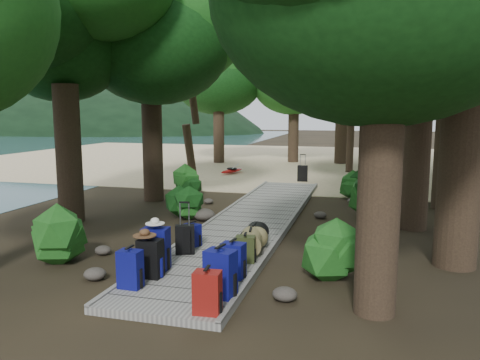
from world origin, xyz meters
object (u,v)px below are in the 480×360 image
(kayak, at_px, (232,170))
(sun_lounger, at_px, (392,173))
(backpack_left_c, at_px, (156,246))
(backpack_left_b, at_px, (150,256))
(suitcase_on_boardwalk, at_px, (185,239))
(backpack_left_d, at_px, (192,234))
(backpack_right_a, at_px, (207,290))
(duffel_right_khaki, at_px, (251,242))
(lone_suitcase_on_sand, at_px, (303,173))
(duffel_right_black, at_px, (254,236))
(backpack_left_a, at_px, (130,267))
(backpack_right_d, at_px, (245,248))
(backpack_right_b, at_px, (220,271))
(backpack_right_c, at_px, (233,258))

(kayak, distance_m, sun_lounger, 6.90)
(kayak, bearing_deg, backpack_left_c, -62.20)
(backpack_left_b, xyz_separation_m, backpack_left_c, (-0.08, 0.39, 0.05))
(backpack_left_b, bearing_deg, suitcase_on_boardwalk, 88.50)
(backpack_left_d, height_order, backpack_right_a, backpack_right_a)
(backpack_left_d, relative_size, duffel_right_khaki, 0.73)
(lone_suitcase_on_sand, bearing_deg, duffel_right_black, -93.05)
(backpack_left_a, relative_size, backpack_right_d, 1.25)
(backpack_left_d, xyz_separation_m, sun_lounger, (4.37, 11.12, -0.04))
(backpack_left_c, bearing_deg, duffel_right_black, 49.60)
(duffel_right_khaki, bearing_deg, backpack_right_a, -97.88)
(backpack_left_b, height_order, backpack_left_c, backpack_left_c)
(backpack_right_a, distance_m, duffel_right_khaki, 2.78)
(duffel_right_black, bearing_deg, sun_lounger, 69.82)
(duffel_right_khaki, relative_size, kayak, 0.21)
(lone_suitcase_on_sand, bearing_deg, backpack_left_d, -100.06)
(backpack_left_b, relative_size, backpack_left_d, 1.43)
(backpack_left_a, xyz_separation_m, duffel_right_khaki, (1.36, 2.21, -0.10))
(backpack_right_b, bearing_deg, backpack_left_d, 130.73)
(backpack_right_b, xyz_separation_m, backpack_right_c, (-0.04, 0.82, -0.07))
(backpack_left_b, bearing_deg, duffel_right_khaki, 54.76)
(backpack_right_d, bearing_deg, sun_lounger, 66.71)
(duffel_right_black, xyz_separation_m, lone_suitcase_on_sand, (-0.33, 9.75, 0.00))
(backpack_right_d, height_order, duffel_right_black, backpack_right_d)
(backpack_right_a, xyz_separation_m, suitcase_on_boardwalk, (-1.29, 2.41, -0.04))
(backpack_right_c, xyz_separation_m, kayak, (-3.82, 13.10, -0.26))
(kayak, bearing_deg, sun_lounger, 13.56)
(sun_lounger, bearing_deg, backpack_right_d, -83.46)
(backpack_left_c, height_order, backpack_right_b, backpack_left_c)
(backpack_left_a, xyz_separation_m, sun_lounger, (4.46, 13.52, -0.12))
(suitcase_on_boardwalk, xyz_separation_m, lone_suitcase_on_sand, (0.82, 10.58, -0.06))
(backpack_left_c, relative_size, duffel_right_khaki, 1.20)
(backpack_left_a, relative_size, backpack_left_c, 0.81)
(backpack_left_d, xyz_separation_m, backpack_right_d, (1.30, -0.72, 0.02))
(backpack_left_a, xyz_separation_m, backpack_left_c, (0.01, 0.89, 0.08))
(backpack_left_a, xyz_separation_m, duffel_right_black, (1.32, 2.68, -0.11))
(sun_lounger, bearing_deg, suitcase_on_boardwalk, -89.17)
(sun_lounger, bearing_deg, backpack_left_b, -87.49)
(backpack_right_c, bearing_deg, backpack_left_b, -159.33)
(backpack_left_c, height_order, lone_suitcase_on_sand, backpack_left_c)
(backpack_left_a, height_order, suitcase_on_boardwalk, backpack_left_a)
(backpack_left_c, distance_m, duffel_right_khaki, 1.89)
(backpack_left_b, xyz_separation_m, kayak, (-2.52, 13.45, -0.29))
(suitcase_on_boardwalk, xyz_separation_m, kayak, (-2.58, 12.11, -0.22))
(suitcase_on_boardwalk, bearing_deg, backpack_left_d, 76.78)
(backpack_right_c, bearing_deg, backpack_right_b, -81.32)
(backpack_left_a, distance_m, backpack_right_c, 1.64)
(backpack_left_d, distance_m, suitcase_on_boardwalk, 0.55)
(backpack_right_d, bearing_deg, lone_suitcase_on_sand, 83.44)
(backpack_right_c, xyz_separation_m, suitcase_on_boardwalk, (-1.24, 1.00, -0.04))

